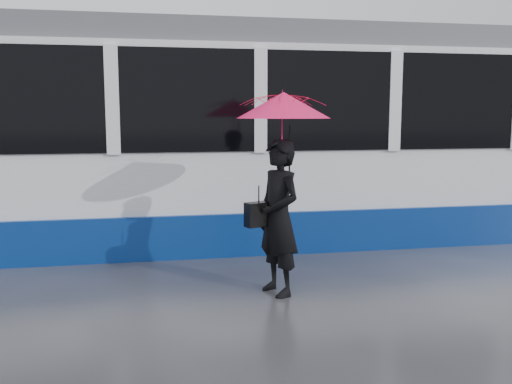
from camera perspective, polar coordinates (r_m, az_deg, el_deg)
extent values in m
plane|color=#28282D|center=(6.87, -10.48, -9.42)|extent=(90.00, 90.00, 0.00)
cube|color=#3F3D38|center=(8.59, -10.64, -5.86)|extent=(34.00, 0.07, 0.02)
cube|color=#3F3D38|center=(9.99, -10.72, -3.92)|extent=(34.00, 0.07, 0.02)
imported|color=black|center=(6.36, 2.26, -2.57)|extent=(0.62, 0.74, 1.75)
imported|color=#FF159B|center=(6.27, 2.75, 6.17)|extent=(1.24, 1.25, 0.87)
cone|color=#FF159B|center=(6.27, 2.77, 8.67)|extent=(1.33, 1.33, 0.28)
cylinder|color=black|center=(6.28, 2.78, 10.16)|extent=(0.01, 0.01, 0.07)
cylinder|color=black|center=(6.33, 3.36, 3.21)|extent=(0.02, 0.02, 0.76)
cube|color=black|center=(6.33, 0.28, -2.24)|extent=(0.34, 0.24, 0.27)
cylinder|color=black|center=(6.29, 0.28, -0.22)|extent=(0.01, 0.01, 0.18)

